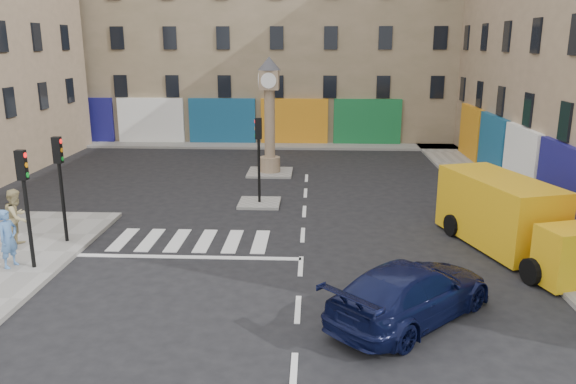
# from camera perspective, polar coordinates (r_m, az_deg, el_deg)

# --- Properties ---
(ground) EXTENTS (120.00, 120.00, 0.00)m
(ground) POSITION_cam_1_polar(r_m,az_deg,el_deg) (17.16, 1.21, -8.84)
(ground) COLOR black
(ground) RESTS_ON ground
(sidewalk_right) EXTENTS (2.60, 30.00, 0.15)m
(sidewalk_right) POSITION_cam_1_polar(r_m,az_deg,el_deg) (27.86, 19.98, -0.18)
(sidewalk_right) COLOR gray
(sidewalk_right) RESTS_ON ground
(sidewalk_far) EXTENTS (32.00, 2.40, 0.15)m
(sidewalk_far) POSITION_cam_1_polar(r_m,az_deg,el_deg) (38.76, -3.84, 4.77)
(sidewalk_far) COLOR gray
(sidewalk_far) RESTS_ON ground
(island_near) EXTENTS (1.80, 1.80, 0.12)m
(island_near) POSITION_cam_1_polar(r_m,az_deg,el_deg) (24.79, -2.92, -1.13)
(island_near) COLOR gray
(island_near) RESTS_ON ground
(island_far) EXTENTS (2.40, 2.40, 0.12)m
(island_far) POSITION_cam_1_polar(r_m,az_deg,el_deg) (30.57, -1.83, 1.99)
(island_far) COLOR gray
(island_far) RESTS_ON ground
(building_far) EXTENTS (32.00, 10.00, 17.00)m
(building_far) POSITION_cam_1_polar(r_m,az_deg,el_deg) (43.94, -3.16, 17.01)
(building_far) COLOR gray
(building_far) RESTS_ON ground
(traffic_light_left_near) EXTENTS (0.28, 0.22, 3.70)m
(traffic_light_left_near) POSITION_cam_1_polar(r_m,az_deg,el_deg) (18.62, -25.18, 0.15)
(traffic_light_left_near) COLOR black
(traffic_light_left_near) RESTS_ON sidewalk_left
(traffic_light_left_far) EXTENTS (0.28, 0.22, 3.70)m
(traffic_light_left_far) POSITION_cam_1_polar(r_m,az_deg,el_deg) (20.70, -22.17, 1.85)
(traffic_light_left_far) COLOR black
(traffic_light_left_far) RESTS_ON sidewalk_left
(traffic_light_island) EXTENTS (0.28, 0.22, 3.70)m
(traffic_light_island) POSITION_cam_1_polar(r_m,az_deg,el_deg) (24.21, -3.00, 4.64)
(traffic_light_island) COLOR black
(traffic_light_island) RESTS_ON island_near
(clock_pillar) EXTENTS (1.20, 1.20, 6.10)m
(clock_pillar) POSITION_cam_1_polar(r_m,az_deg,el_deg) (29.98, -1.89, 8.50)
(clock_pillar) COLOR #9C8266
(clock_pillar) RESTS_ON island_far
(navy_sedan) EXTENTS (5.16, 5.19, 1.51)m
(navy_sedan) POSITION_cam_1_polar(r_m,az_deg,el_deg) (14.90, 12.41, -9.88)
(navy_sedan) COLOR black
(navy_sedan) RESTS_ON ground
(yellow_van) EXTENTS (3.86, 6.97, 2.43)m
(yellow_van) POSITION_cam_1_polar(r_m,az_deg,el_deg) (20.37, 21.62, -2.42)
(yellow_van) COLOR gold
(yellow_van) RESTS_ON ground
(pedestrian_blue) EXTENTS (0.62, 0.77, 1.85)m
(pedestrian_blue) POSITION_cam_1_polar(r_m,az_deg,el_deg) (19.39, -26.54, -4.24)
(pedestrian_blue) COLOR #4F7BB5
(pedestrian_blue) RESTS_ON sidewalk_left
(pedestrian_tan) EXTENTS (0.82, 1.02, 2.00)m
(pedestrian_tan) POSITION_cam_1_polar(r_m,az_deg,el_deg) (21.24, -25.84, -2.35)
(pedestrian_tan) COLOR tan
(pedestrian_tan) RESTS_ON sidewalk_left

